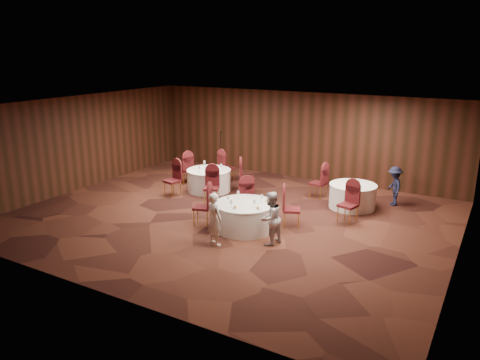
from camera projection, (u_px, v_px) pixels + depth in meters
The scene contains 15 objects.
ground at pixel (231, 217), 13.57m from camera, with size 12.00×12.00×0.00m, color black.
room_shell at pixel (230, 151), 13.03m from camera, with size 12.00×12.00×12.00m.
table_main at pixel (244, 216), 12.57m from camera, with size 1.63×1.63×0.74m.
table_left at pixel (209, 180), 15.97m from camera, with size 1.50×1.50×0.74m.
table_right at pixel (352, 196), 14.27m from camera, with size 1.43×1.43×0.74m.
chairs_main at pixel (246, 204), 13.12m from camera, with size 2.90×2.03×1.00m.
chairs_left at pixel (209, 176), 15.98m from camera, with size 3.18×3.10×1.00m.
chairs_right at pixel (332, 193), 14.12m from camera, with size 2.12×2.28×1.00m.
tabletop_main at pixel (247, 201), 12.30m from camera, with size 1.04×1.08×0.22m.
tabletop_left at pixel (209, 167), 15.86m from camera, with size 0.84×0.78×0.22m.
tabletop_right at pixel (358, 182), 13.82m from camera, with size 0.08×0.08×0.22m.
mic_stand at pixel (221, 163), 17.68m from camera, with size 0.24×0.24×1.74m.
woman_a at pixel (215, 219), 11.50m from camera, with size 0.49×0.32×1.35m, color white.
woman_b at pixel (270, 218), 11.53m from camera, with size 0.66×0.52×1.36m, color silver.
man_c at pixel (394, 186), 14.44m from camera, with size 0.80×0.46×1.24m, color black.
Camera 1 is at (6.61, -10.91, 4.75)m, focal length 35.00 mm.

